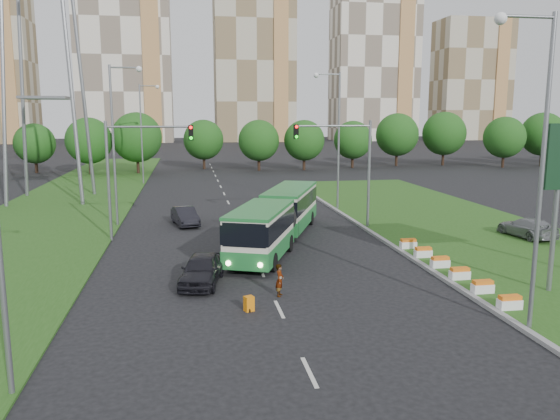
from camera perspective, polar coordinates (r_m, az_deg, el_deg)
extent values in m
plane|color=black|center=(30.37, 3.65, -6.12)|extent=(360.00, 360.00, 0.00)
cube|color=#234F16|center=(42.24, 18.52, -1.95)|extent=(14.00, 60.00, 0.15)
cube|color=gray|center=(39.47, 9.57, -2.35)|extent=(0.30, 60.00, 0.18)
cube|color=#234F16|center=(55.20, -21.24, 0.55)|extent=(12.00, 110.00, 0.10)
cylinder|color=gray|center=(28.53, 26.65, -2.43)|extent=(0.24, 0.24, 5.60)
cylinder|color=gray|center=(40.83, 9.27, 3.62)|extent=(0.20, 0.20, 8.00)
cylinder|color=gray|center=(39.80, 5.62, 8.74)|extent=(5.50, 0.14, 0.14)
cube|color=black|center=(39.18, 1.69, 8.18)|extent=(0.32, 0.32, 1.00)
cylinder|color=gray|center=(38.02, -17.49, 2.84)|extent=(0.20, 0.20, 8.00)
cylinder|color=gray|center=(37.49, -13.56, 8.45)|extent=(5.50, 0.14, 0.14)
cube|color=black|center=(37.42, -9.30, 7.98)|extent=(0.32, 0.32, 1.00)
cube|color=silver|center=(180.20, -15.94, 15.14)|extent=(28.00, 15.00, 52.00)
cube|color=#BDB398|center=(180.49, -2.74, 15.17)|extent=(25.00, 15.00, 50.00)
cube|color=silver|center=(189.39, 9.77, 14.34)|extent=(27.00, 15.00, 47.00)
cube|color=#BDB398|center=(203.29, 19.32, 12.63)|extent=(24.00, 14.00, 40.00)
cube|color=beige|center=(31.36, 0.77, -2.27)|extent=(2.52, 6.95, 2.72)
cube|color=beige|center=(40.01, -1.53, 0.39)|extent=(2.52, 8.46, 2.72)
cylinder|color=black|center=(35.31, -0.42, -0.97)|extent=(2.52, 1.26, 2.52)
cube|color=#1F6E30|center=(31.57, 0.77, -3.87)|extent=(2.60, 7.00, 0.96)
cube|color=#1F6E30|center=(40.17, -1.52, -0.89)|extent=(2.60, 8.51, 0.96)
cube|color=black|center=(31.27, 0.77, -1.45)|extent=(2.60, 7.00, 1.06)
cube|color=black|center=(39.94, -1.53, 1.03)|extent=(2.60, 8.51, 1.06)
imported|color=black|center=(27.69, -8.19, -6.15)|extent=(2.68, 4.74, 1.52)
imported|color=black|center=(42.55, -9.89, -0.64)|extent=(2.36, 4.44, 1.39)
imported|color=gray|center=(40.77, 24.39, -1.67)|extent=(2.44, 4.80, 1.33)
imported|color=gray|center=(25.66, -0.04, -7.33)|extent=(0.55, 0.66, 1.54)
cube|color=orange|center=(23.93, -3.26, -9.75)|extent=(0.39, 0.33, 0.66)
cylinder|color=black|center=(23.86, -3.21, -10.46)|extent=(0.04, 0.15, 0.15)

